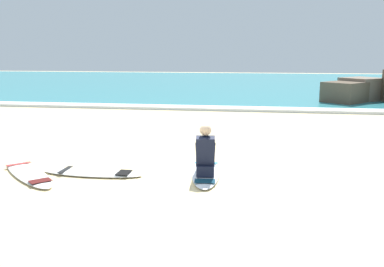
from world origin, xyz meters
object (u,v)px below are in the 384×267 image
Objects in this scene: surfboard_spare_near at (92,173)px; surfboard_spare_far at (28,173)px; surfboard_main at (206,173)px; surfer_seated at (205,155)px.

surfboard_spare_near and surfboard_spare_far have the same top height.
surfboard_spare_far is (-3.35, -0.56, -0.00)m from surfboard_main.
surfer_seated is at bearing 3.67° from surfboard_spare_near.
surfboard_main is 0.45m from surfer_seated.
surfboard_spare_near is (-2.16, -0.14, -0.40)m from surfer_seated.
surfboard_main is 1.01× the size of surfboard_spare_far.
surfer_seated reaches higher than surfboard_main.
surfboard_main is at bearing 95.36° from surfer_seated.
surfboard_spare_far is at bearing -170.08° from surfboard_spare_near.
surfer_seated is (0.02, -0.21, 0.40)m from surfboard_main.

